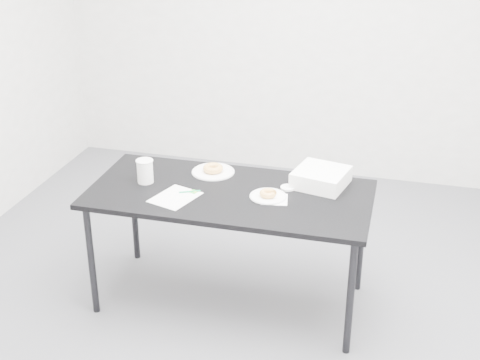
% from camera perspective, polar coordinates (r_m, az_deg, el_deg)
% --- Properties ---
extents(floor, '(4.00, 4.00, 0.00)m').
position_cam_1_polar(floor, '(4.22, -0.55, -9.74)').
color(floor, '#515257').
rests_on(floor, ground).
extents(wall_back, '(4.00, 0.02, 2.70)m').
position_cam_1_polar(wall_back, '(5.53, 5.13, 13.85)').
color(wall_back, silver).
rests_on(wall_back, floor).
extents(table, '(1.62, 0.77, 0.74)m').
position_cam_1_polar(table, '(3.83, -0.89, -1.78)').
color(table, black).
rests_on(table, floor).
extents(scorecard, '(0.28, 0.31, 0.00)m').
position_cam_1_polar(scorecard, '(3.77, -5.56, -1.47)').
color(scorecard, white).
rests_on(scorecard, table).
extents(logo_patch, '(0.05, 0.05, 0.00)m').
position_cam_1_polar(logo_patch, '(3.82, -3.98, -0.99)').
color(logo_patch, green).
rests_on(logo_patch, scorecard).
extents(pen, '(0.11, 0.06, 0.01)m').
position_cam_1_polar(pen, '(3.81, -4.31, -0.99)').
color(pen, '#0D9458').
rests_on(pen, scorecard).
extents(napkin, '(0.17, 0.17, 0.00)m').
position_cam_1_polar(napkin, '(3.73, 2.95, -1.66)').
color(napkin, white).
rests_on(napkin, table).
extents(plate_near, '(0.21, 0.21, 0.01)m').
position_cam_1_polar(plate_near, '(3.75, 2.42, -1.40)').
color(plate_near, white).
rests_on(plate_near, napkin).
extents(donut_near, '(0.10, 0.10, 0.03)m').
position_cam_1_polar(donut_near, '(3.74, 2.42, -1.14)').
color(donut_near, gold).
rests_on(donut_near, plate_near).
extents(plate_far, '(0.26, 0.26, 0.01)m').
position_cam_1_polar(plate_far, '(4.06, -2.31, 0.70)').
color(plate_far, white).
rests_on(plate_far, table).
extents(donut_far, '(0.13, 0.13, 0.04)m').
position_cam_1_polar(donut_far, '(4.05, -2.31, 1.00)').
color(donut_far, gold).
rests_on(donut_far, plate_far).
extents(coffee_cup, '(0.09, 0.09, 0.14)m').
position_cam_1_polar(coffee_cup, '(3.94, -8.11, 0.76)').
color(coffee_cup, white).
rests_on(coffee_cup, table).
extents(cup_lid, '(0.08, 0.08, 0.01)m').
position_cam_1_polar(cup_lid, '(3.86, 4.11, -0.66)').
color(cup_lid, white).
rests_on(cup_lid, table).
extents(bakery_box, '(0.34, 0.34, 0.10)m').
position_cam_1_polar(bakery_box, '(3.90, 6.92, 0.21)').
color(bakery_box, white).
rests_on(bakery_box, table).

